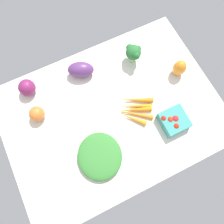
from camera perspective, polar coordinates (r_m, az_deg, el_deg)
name	(u,v)px	position (r cm, az deg, el deg)	size (l,w,h in cm)	color
tablecloth	(112,114)	(109.33, 0.00, -0.47)	(104.00, 76.00, 2.00)	silver
heirloom_tomato_orange	(37,114)	(110.26, -18.65, -0.45)	(7.29, 7.29, 7.29)	orange
berry_basket	(174,121)	(108.24, 15.46, -2.18)	(11.90, 11.90, 6.26)	teal
bell_pepper_orange	(179,68)	(117.24, 16.82, 10.71)	(6.45, 6.45, 9.82)	orange
broccoli_head	(133,52)	(115.30, 5.45, 14.97)	(8.41, 9.72, 10.69)	#A2CD89
leafy_greens_clump	(100,156)	(102.16, -3.15, -11.17)	(21.77, 20.05, 4.31)	#377E33
eggplant	(81,70)	(114.14, -7.99, 10.65)	(13.06, 7.85, 7.85)	#603371
carrot_bunch	(135,109)	(108.36, 5.92, 0.81)	(19.81, 18.48, 2.68)	orange
red_onion_near_basket	(27,88)	(116.25, -20.90, 5.86)	(8.13, 8.13, 8.13)	#7C2257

